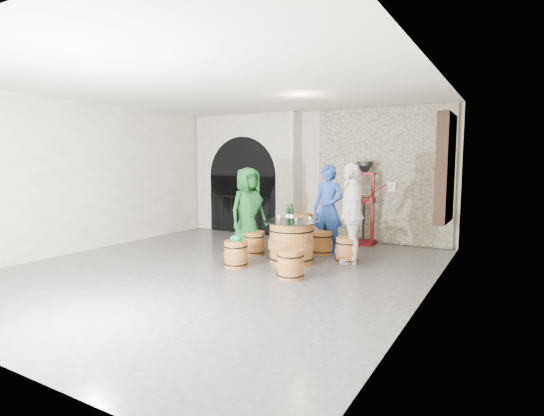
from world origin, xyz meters
The scene contains 30 objects.
ground centered at (0.00, 0.00, 0.00)m, with size 8.00×8.00×0.00m, color #303033.
wall_back centered at (0.00, 4.00, 1.60)m, with size 8.00×8.00×0.00m, color beige.
wall_left centered at (-3.50, 0.00, 1.60)m, with size 8.00×8.00×0.00m, color beige.
wall_right centered at (3.50, 0.00, 1.60)m, with size 8.00×8.00×0.00m, color beige.
ceiling centered at (0.00, 0.00, 3.20)m, with size 8.00×8.00×0.00m, color beige.
stone_facing_panel centered at (1.80, 3.94, 1.60)m, with size 3.20×0.12×3.18m, color #A49B82.
arched_opening centered at (-1.90, 3.74, 1.58)m, with size 3.10×0.60×3.19m.
shuttered_window centered at (3.38, 2.40, 1.80)m, with size 0.23×1.10×2.00m.
barrel_table centered at (0.92, 0.98, 0.40)m, with size 1.06×1.06×0.81m.
barrel_stool_left centered at (-0.10, 1.28, 0.24)m, with size 0.46×0.46×0.49m.
barrel_stool_far centered at (1.10, 2.03, 0.24)m, with size 0.46×0.46×0.49m.
barrel_stool_right centered at (1.82, 1.55, 0.24)m, with size 0.46×0.46×0.49m.
barrel_stool_near_right centered at (1.40, 0.03, 0.24)m, with size 0.46×0.46×0.49m.
barrel_stool_near_left centered at (0.17, 0.22, 0.24)m, with size 0.46×0.46×0.49m.
green_cap centered at (0.18, 0.22, 0.53)m, with size 0.25×0.20×0.11m.
person_green centered at (-0.29, 1.34, 0.90)m, with size 0.88×0.57×1.81m, color #12431B.
person_blue centered at (1.14, 2.25, 0.93)m, with size 0.68×0.45×1.87m, color navy.
person_white centered at (1.88, 1.58, 0.95)m, with size 1.12×0.46×1.90m, color white.
wine_bottle_left centered at (0.88, 0.93, 0.94)m, with size 0.08×0.08×0.32m.
wine_bottle_center centered at (0.95, 0.94, 0.94)m, with size 0.08×0.08×0.32m.
wine_bottle_right centered at (0.87, 1.05, 0.94)m, with size 0.08×0.08×0.32m.
tasting_glass_a centered at (0.74, 0.84, 0.86)m, with size 0.05×0.05×0.10m, color #C57926, non-canonical shape.
tasting_glass_b centered at (1.30, 1.02, 0.86)m, with size 0.05×0.05×0.10m, color #C57926, non-canonical shape.
tasting_glass_c centered at (0.84, 1.18, 0.86)m, with size 0.05×0.05×0.10m, color #C57926, non-canonical shape.
tasting_glass_d centered at (1.21, 1.14, 0.86)m, with size 0.05×0.05×0.10m, color #C57926, non-canonical shape.
tasting_glass_e centered at (1.13, 0.76, 0.86)m, with size 0.05×0.05×0.10m, color #C57926, non-canonical shape.
tasting_glass_f centered at (0.64, 0.97, 0.86)m, with size 0.05×0.05×0.10m, color #C57926, non-canonical shape.
side_barrel centered at (0.02, 3.32, 0.33)m, with size 0.50×0.50×0.67m.
corking_press centered at (1.49, 3.53, 1.12)m, with size 0.79×0.44×1.93m.
control_box centered at (2.05, 3.86, 1.35)m, with size 0.18×0.10×0.22m, color silver.
Camera 1 is at (4.55, -6.02, 1.91)m, focal length 28.00 mm.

